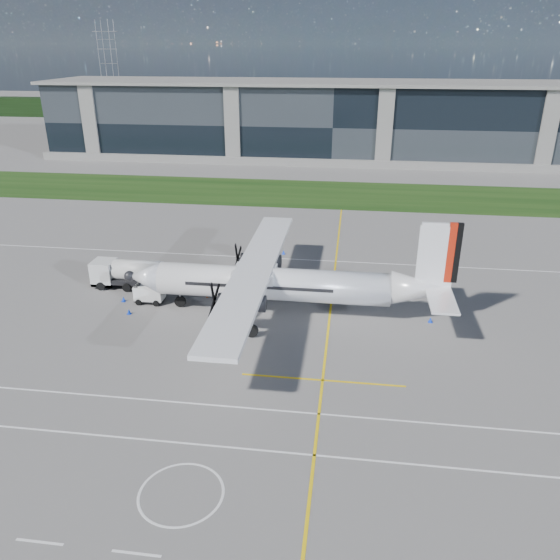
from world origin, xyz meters
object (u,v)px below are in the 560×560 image
Objects in this scene: pylon_west at (109,68)px; turboprop_aircraft at (285,266)px; safety_cone_fwd at (123,299)px; baggage_tug at (150,294)px; fuel_tanker_truck at (124,273)px; safety_cone_stbdwing at (284,252)px; safety_cone_tail at (430,320)px; safety_cone_nose_port at (129,311)px; ground_crew_person at (207,288)px; safety_cone_nose_stbd at (143,293)px.

turboprop_aircraft is (78.89, -145.56, -10.41)m from pylon_west.
baggage_tug is at bearing 4.80° from safety_cone_fwd.
fuel_tanker_truck reaches higher than safety_cone_stbdwing.
turboprop_aircraft is 16.18m from safety_cone_fwd.
safety_cone_tail is 1.00× the size of safety_cone_nose_port.
fuel_tanker_truck reaches higher than ground_crew_person.
pylon_west is 159.09m from safety_cone_fwd.
safety_cone_nose_port is (64.85, -147.66, -14.75)m from pylon_west.
safety_cone_nose_port is (-14.04, -2.10, -4.34)m from turboprop_aircraft.
safety_cone_fwd is (63.30, -145.21, -14.75)m from pylon_west.
pylon_west is 60.00× the size of safety_cone_fwd.
safety_cone_nose_stbd is (-14.27, 1.98, -4.34)m from turboprop_aircraft.
turboprop_aircraft is at bearing 179.62° from safety_cone_tail.
safety_cone_nose_stbd is 1.00× the size of safety_cone_fwd.
fuel_tanker_truck reaches higher than baggage_tug.
turboprop_aircraft reaches higher than fuel_tanker_truck.
safety_cone_nose_stbd is at bearing -133.07° from safety_cone_stbdwing.
safety_cone_fwd is at bearing -132.65° from safety_cone_stbdwing.
safety_cone_stbdwing is 17.89m from safety_cone_nose_stbd.
baggage_tug is 1.54× the size of ground_crew_person.
safety_cone_fwd and safety_cone_nose_port have the same top height.
safety_cone_stbdwing is 20.92m from safety_cone_nose_port.
baggage_tug is 5.73× the size of safety_cone_nose_stbd.
safety_cone_tail is at bearing -45.17° from safety_cone_stbdwing.
turboprop_aircraft is 13.54m from baggage_tug.
safety_cone_nose_port is at bearing -86.83° from safety_cone_nose_stbd.
safety_cone_stbdwing is at bearing 134.83° from safety_cone_tail.
pylon_west is at bearing 113.71° from safety_cone_nose_port.
safety_cone_nose_stbd is at bearing -33.73° from fuel_tanker_truck.
ground_crew_person is 3.72× the size of safety_cone_stbdwing.
turboprop_aircraft reaches higher than safety_cone_stbdwing.
safety_cone_fwd is at bearing 179.11° from safety_cone_tail.
safety_cone_nose_stbd is at bearing 50.95° from safety_cone_fwd.
fuel_tanker_truck is 2.70× the size of baggage_tug.
ground_crew_person reaches higher than safety_cone_tail.
safety_cone_stbdwing is (5.83, 12.63, -0.68)m from ground_crew_person.
safety_cone_nose_port is (1.54, -2.45, 0.00)m from safety_cone_fwd.
ground_crew_person is at bearing 173.16° from safety_cone_tail.
safety_cone_nose_port is (0.23, -4.08, 0.00)m from safety_cone_nose_stbd.
safety_cone_tail is at bearing -0.89° from safety_cone_fwd.
pylon_west reaches higher than safety_cone_fwd.
safety_cone_stbdwing is at bearing 37.65° from fuel_tanker_truck.
safety_cone_tail and safety_cone_nose_stbd have the same top height.
fuel_tanker_truck is 4.16× the size of ground_crew_person.
turboprop_aircraft is at bearing -2.52° from baggage_tug.
safety_cone_stbdwing and safety_cone_nose_port have the same top height.
safety_cone_fwd is at bearing -69.90° from fuel_tanker_truck.
fuel_tanker_truck is 15.45× the size of safety_cone_fwd.
pylon_west reaches higher than ground_crew_person.
fuel_tanker_truck reaches higher than safety_cone_fwd.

